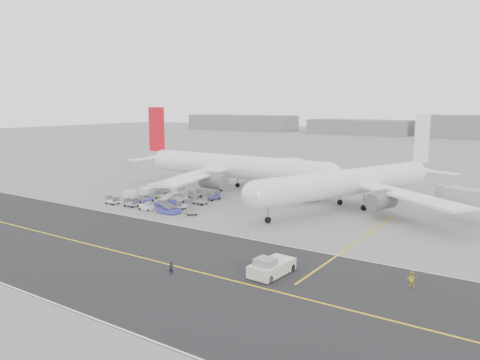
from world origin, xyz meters
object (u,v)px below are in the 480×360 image
Objects in this scene: airliner_b at (351,182)px; airliner_a at (231,166)px; pushback_tug at (271,267)px; ground_crew_a at (171,268)px; ground_crew_b at (411,279)px.

airliner_a is at bearing -165.26° from airliner_b.
pushback_tug reaches higher than ground_crew_a.
ground_crew_b is (53.04, -39.56, -4.88)m from airliner_a.
ground_crew_a is at bearing 11.79° from ground_crew_b.
pushback_tug is at bearing -61.33° from airliner_b.
pushback_tug is (37.75, -45.39, -4.76)m from airliner_a.
pushback_tug is (5.59, -41.83, -4.34)m from airliner_b.
airliner_b is 49.00m from ground_crew_a.
ground_crew_b reaches higher than ground_crew_a.
ground_crew_b is (20.88, -36.00, -4.45)m from airliner_b.
ground_crew_a is (-10.31, -6.73, -0.18)m from pushback_tug.
airliner_b reaches higher than ground_crew_a.
ground_crew_a is (27.44, -52.13, -4.94)m from airliner_a.
pushback_tug is at bearing 6.53° from ground_crew_b.
airliner_a reaches higher than ground_crew_a.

